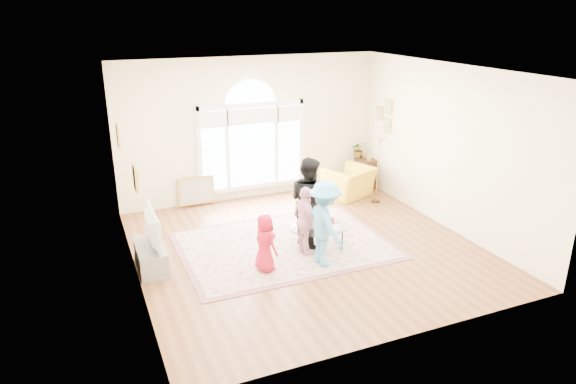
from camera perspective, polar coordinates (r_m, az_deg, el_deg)
name	(u,v)px	position (r m, az deg, el deg)	size (l,w,h in m)	color
ground	(306,247)	(9.51, 2.03, -6.18)	(6.00, 6.00, 0.00)	brown
room_shell	(254,132)	(11.48, -3.80, 6.67)	(6.00, 6.00, 6.00)	beige
area_rug	(284,245)	(9.58, -0.42, -5.90)	(3.60, 2.60, 0.02)	#BFB695
rug_border	(284,245)	(9.58, -0.42, -5.92)	(3.80, 2.80, 0.01)	#7F4D52
tv_console	(151,257)	(9.00, -15.02, -6.97)	(0.45, 1.00, 0.42)	gray
television	(148,229)	(8.79, -15.26, -3.95)	(0.17, 1.06, 0.61)	black
coffee_table	(320,228)	(9.33, 3.63, -4.03)	(1.23, 0.92, 0.54)	silver
armchair	(349,182)	(12.02, 6.79, 1.10)	(1.05, 0.92, 0.68)	yellow
side_cabinet	(366,173)	(12.71, 8.62, 2.09)	(0.40, 0.50, 0.70)	black
floor_lamp	(379,147)	(11.46, 10.07, 4.92)	(0.31, 0.31, 1.51)	black
plant_pedestal	(358,171)	(12.87, 7.76, 2.36)	(0.20, 0.20, 0.70)	white
potted_plant	(359,149)	(12.72, 7.88, 4.73)	(0.36, 0.31, 0.40)	#33722D
leaning_picture	(197,205)	(11.65, -10.07, -1.47)	(0.80, 0.05, 0.62)	tan
child_red	(265,243)	(8.49, -2.55, -5.65)	(0.49, 0.32, 0.99)	#B4142B
child_navy	(308,218)	(9.34, 2.19, -2.89)	(0.39, 0.26, 1.08)	#171837
child_black	(309,201)	(9.34, 2.33, -1.03)	(0.80, 0.63, 1.65)	black
child_pink	(305,221)	(8.99, 1.93, -3.24)	(0.73, 0.31, 1.25)	#F6AFC2
child_blue	(325,224)	(8.61, 4.12, -3.53)	(0.96, 0.55, 1.48)	#50A5DA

